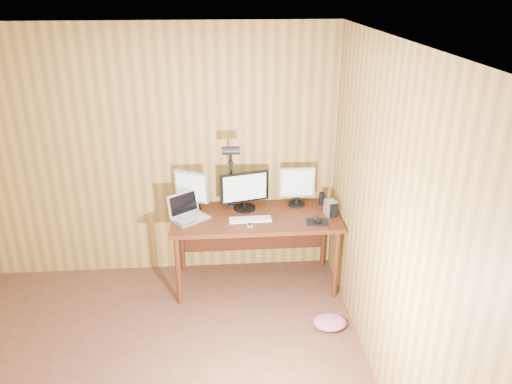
{
  "coord_description": "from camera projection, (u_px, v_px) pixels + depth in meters",
  "views": [
    {
      "loc": [
        0.6,
        -2.63,
        2.85
      ],
      "look_at": [
        0.93,
        1.58,
        1.02
      ],
      "focal_mm": 35.0,
      "sensor_mm": 36.0,
      "label": 1
    }
  ],
  "objects": [
    {
      "name": "keyboard",
      "position": [
        250.0,
        219.0,
        4.67
      ],
      "size": [
        0.4,
        0.13,
        0.02
      ],
      "rotation": [
        0.0,
        0.0,
        0.03
      ],
      "color": "white",
      "rests_on": "desk"
    },
    {
      "name": "phone",
      "position": [
        250.0,
        225.0,
        4.57
      ],
      "size": [
        0.05,
        0.09,
        0.01
      ],
      "rotation": [
        0.0,
        0.0,
        -0.05
      ],
      "color": "silver",
      "rests_on": "desk"
    },
    {
      "name": "fabric_pile",
      "position": [
        330.0,
        322.0,
        4.39
      ],
      "size": [
        0.31,
        0.26,
        0.09
      ],
      "primitive_type": null,
      "rotation": [
        0.0,
        0.0,
        0.07
      ],
      "color": "#B75882",
      "rests_on": "floor"
    },
    {
      "name": "desk_lamp",
      "position": [
        231.0,
        167.0,
        4.69
      ],
      "size": [
        0.17,
        0.24,
        0.72
      ],
      "rotation": [
        0.0,
        0.0,
        -0.01
      ],
      "color": "black",
      "rests_on": "desk"
    },
    {
      "name": "monitor_left",
      "position": [
        191.0,
        190.0,
        4.8
      ],
      "size": [
        0.33,
        0.18,
        0.4
      ],
      "rotation": [
        0.0,
        0.0,
        -0.45
      ],
      "color": "black",
      "rests_on": "desk"
    },
    {
      "name": "mousepad",
      "position": [
        317.0,
        222.0,
        4.63
      ],
      "size": [
        0.22,
        0.18,
        0.0
      ],
      "primitive_type": "cube",
      "rotation": [
        0.0,
        0.0,
        -0.11
      ],
      "color": "black",
      "rests_on": "desk"
    },
    {
      "name": "hard_drive",
      "position": [
        331.0,
        208.0,
        4.75
      ],
      "size": [
        0.12,
        0.15,
        0.14
      ],
      "rotation": [
        0.0,
        0.0,
        0.25
      ],
      "color": "silver",
      "rests_on": "desk"
    },
    {
      "name": "room_shell",
      "position": [
        123.0,
        266.0,
        3.0
      ],
      "size": [
        4.0,
        4.0,
        4.0
      ],
      "color": "brown",
      "rests_on": "ground"
    },
    {
      "name": "speaker",
      "position": [
        322.0,
        199.0,
        4.97
      ],
      "size": [
        0.05,
        0.05,
        0.13
      ],
      "primitive_type": "cylinder",
      "color": "black",
      "rests_on": "desk"
    },
    {
      "name": "laptop",
      "position": [
        187.0,
        212.0,
        4.7
      ],
      "size": [
        0.41,
        0.4,
        0.23
      ],
      "rotation": [
        0.0,
        0.0,
        0.64
      ],
      "color": "silver",
      "rests_on": "desk"
    },
    {
      "name": "monitor_center",
      "position": [
        244.0,
        190.0,
        4.82
      ],
      "size": [
        0.48,
        0.21,
        0.38
      ],
      "rotation": [
        0.0,
        0.0,
        0.24
      ],
      "color": "black",
      "rests_on": "desk"
    },
    {
      "name": "monitor_right",
      "position": [
        297.0,
        186.0,
        4.9
      ],
      "size": [
        0.35,
        0.16,
        0.4
      ],
      "rotation": [
        0.0,
        0.0,
        0.0
      ],
      "color": "black",
      "rests_on": "desk"
    },
    {
      "name": "mouse",
      "position": [
        317.0,
        220.0,
        4.63
      ],
      "size": [
        0.08,
        0.11,
        0.04
      ],
      "primitive_type": "ellipsoid",
      "rotation": [
        0.0,
        0.0,
        -0.11
      ],
      "color": "black",
      "rests_on": "mousepad"
    },
    {
      "name": "desk",
      "position": [
        255.0,
        224.0,
        4.87
      ],
      "size": [
        1.6,
        0.7,
        0.75
      ],
      "color": "#491F0F",
      "rests_on": "floor"
    }
  ]
}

